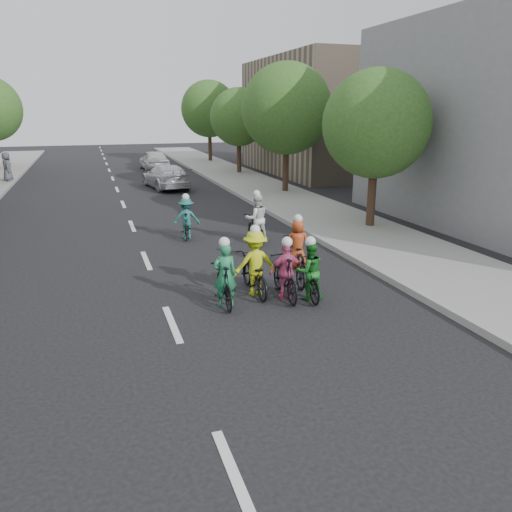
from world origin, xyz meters
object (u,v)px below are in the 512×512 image
cyclist_3 (308,275)px  spectator_2 (7,167)px  cyclist_4 (296,249)px  follow_car_trail (154,160)px  cyclist_0 (186,221)px  follow_car_lead (166,176)px  cyclist_1 (254,269)px  cyclist_2 (256,224)px  cyclist_6 (224,281)px  cyclist_5 (285,275)px

cyclist_3 → spectator_2: (-9.76, 24.22, 0.44)m
cyclist_4 → spectator_2: spectator_2 is taller
follow_car_trail → spectator_2: spectator_2 is taller
cyclist_0 → cyclist_3: bearing=114.7°
follow_car_lead → cyclist_1: bearing=80.0°
cyclist_3 → follow_car_lead: bearing=-83.8°
cyclist_2 → follow_car_trail: (-0.63, 23.03, 0.11)m
cyclist_6 → spectator_2: 25.19m
cyclist_0 → follow_car_trail: 21.84m
cyclist_3 → follow_car_trail: bearing=-85.5°
follow_car_trail → cyclist_0: bearing=82.6°
cyclist_3 → follow_car_trail: size_ratio=0.39×
cyclist_6 → follow_car_lead: bearing=-91.0°
follow_car_lead → cyclist_2: bearing=86.5°
cyclist_3 → spectator_2: size_ratio=0.97×
cyclist_1 → cyclist_5: bearing=138.4°
spectator_2 → cyclist_5: bearing=-169.0°
cyclist_0 → cyclist_3: size_ratio=0.96×
cyclist_3 → cyclist_4: size_ratio=1.01×
cyclist_0 → cyclist_6: (-0.35, -6.65, -0.03)m
cyclist_6 → follow_car_lead: cyclist_6 is taller
cyclist_1 → cyclist_5: 0.83m
cyclist_0 → cyclist_5: cyclist_0 is taller
cyclist_1 → cyclist_3: 1.36m
cyclist_6 → cyclist_4: bearing=-137.9°
cyclist_0 → spectator_2: 19.11m
cyclist_5 → cyclist_6: (-1.53, 0.06, -0.01)m
cyclist_2 → cyclist_4: 3.17m
cyclist_4 → follow_car_trail: (-0.83, 26.20, 0.21)m
cyclist_2 → cyclist_3: cyclist_2 is taller
cyclist_1 → follow_car_trail: 27.96m
cyclist_6 → spectator_2: spectator_2 is taller
cyclist_1 → cyclist_6: cyclist_1 is taller
cyclist_2 → cyclist_6: (-2.58, -5.40, -0.06)m
follow_car_lead → spectator_2: bearing=-37.5°
cyclist_4 → spectator_2: 24.15m
follow_car_lead → cyclist_4: bearing=86.3°
cyclist_3 → follow_car_lead: size_ratio=0.36×
cyclist_2 → follow_car_lead: size_ratio=0.38×
cyclist_6 → follow_car_lead: (1.44, 18.89, 0.10)m
cyclist_0 → follow_car_lead: cyclist_0 is taller
cyclist_0 → cyclist_6: 6.66m
follow_car_lead → spectator_2: 10.47m
cyclist_1 → cyclist_3: bearing=147.9°
spectator_2 → cyclist_4: bearing=-164.3°
cyclist_4 → follow_car_trail: size_ratio=0.38×
cyclist_3 → follow_car_lead: 19.13m
cyclist_0 → follow_car_trail: size_ratio=0.37×
cyclist_4 → cyclist_6: size_ratio=0.99×
cyclist_3 → cyclist_4: 2.57m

